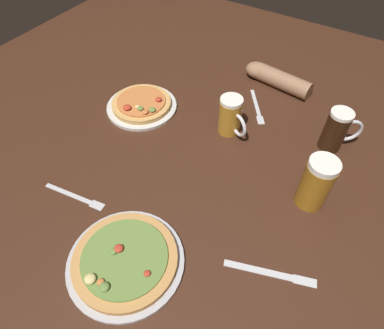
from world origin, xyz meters
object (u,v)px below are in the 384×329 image
(beer_mug_pale, at_px, (231,116))
(fork_spare, at_px, (257,107))
(beer_mug_dark, at_px, (317,182))
(diner_arm, at_px, (275,78))
(pizza_plate_near, at_px, (125,260))
(knife_right, at_px, (270,273))
(beer_mug_amber, at_px, (337,130))
(fork_left, at_px, (76,196))
(pizza_plate_far, at_px, (142,105))

(beer_mug_pale, xyz_separation_m, fork_spare, (0.03, 0.18, -0.07))
(beer_mug_dark, relative_size, diner_arm, 0.60)
(beer_mug_dark, distance_m, beer_mug_pale, 0.38)
(pizza_plate_near, height_order, beer_mug_dark, beer_mug_dark)
(knife_right, bearing_deg, beer_mug_amber, 90.60)
(pizza_plate_near, xyz_separation_m, knife_right, (0.34, 0.18, -0.01))
(knife_right, height_order, fork_spare, same)
(knife_right, distance_m, fork_spare, 0.67)
(beer_mug_pale, height_order, fork_spare, beer_mug_pale)
(beer_mug_dark, height_order, diner_arm, beer_mug_dark)
(diner_arm, bearing_deg, pizza_plate_near, -91.32)
(beer_mug_dark, distance_m, diner_arm, 0.59)
(pizza_plate_near, distance_m, fork_left, 0.28)
(pizza_plate_far, bearing_deg, knife_right, -27.26)
(fork_spare, bearing_deg, pizza_plate_far, -147.79)
(fork_spare, bearing_deg, beer_mug_amber, -10.51)
(pizza_plate_far, height_order, fork_left, pizza_plate_far)
(pizza_plate_near, height_order, pizza_plate_far, same)
(pizza_plate_near, xyz_separation_m, fork_left, (-0.27, 0.09, -0.01))
(beer_mug_dark, relative_size, beer_mug_amber, 1.15)
(pizza_plate_near, distance_m, beer_mug_dark, 0.58)
(beer_mug_amber, distance_m, diner_arm, 0.39)
(beer_mug_dark, xyz_separation_m, fork_left, (-0.61, -0.37, -0.08))
(knife_right, xyz_separation_m, diner_arm, (-0.32, 0.77, 0.03))
(beer_mug_amber, relative_size, knife_right, 0.65)
(fork_spare, bearing_deg, pizza_plate_near, -91.92)
(beer_mug_amber, bearing_deg, pizza_plate_far, -165.05)
(pizza_plate_far, bearing_deg, beer_mug_amber, 14.95)
(pizza_plate_near, height_order, beer_mug_pale, beer_mug_pale)
(pizza_plate_near, height_order, fork_spare, pizza_plate_near)
(fork_left, xyz_separation_m, fork_spare, (0.29, 0.69, 0.00))
(pizza_plate_far, relative_size, beer_mug_amber, 1.78)
(beer_mug_dark, relative_size, fork_left, 0.82)
(pizza_plate_near, bearing_deg, diner_arm, 88.68)
(beer_mug_pale, bearing_deg, beer_mug_dark, -22.02)
(beer_mug_dark, distance_m, fork_spare, 0.46)
(pizza_plate_far, bearing_deg, fork_left, -79.04)
(pizza_plate_far, distance_m, beer_mug_amber, 0.71)
(pizza_plate_near, bearing_deg, beer_mug_pale, 90.47)
(pizza_plate_far, relative_size, beer_mug_dark, 1.55)
(pizza_plate_near, xyz_separation_m, beer_mug_amber, (0.33, 0.72, 0.06))
(beer_mug_dark, bearing_deg, beer_mug_pale, 157.98)
(beer_mug_amber, relative_size, fork_left, 0.72)
(pizza_plate_near, xyz_separation_m, beer_mug_dark, (0.35, 0.46, 0.07))
(pizza_plate_near, height_order, fork_left, pizza_plate_near)
(fork_left, height_order, fork_spare, same)
(knife_right, bearing_deg, fork_left, -171.49)
(fork_spare, xyz_separation_m, diner_arm, (-0.00, 0.17, 0.03))
(pizza_plate_near, xyz_separation_m, beer_mug_pale, (-0.00, 0.60, 0.05))
(pizza_plate_near, bearing_deg, fork_spare, 88.08)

